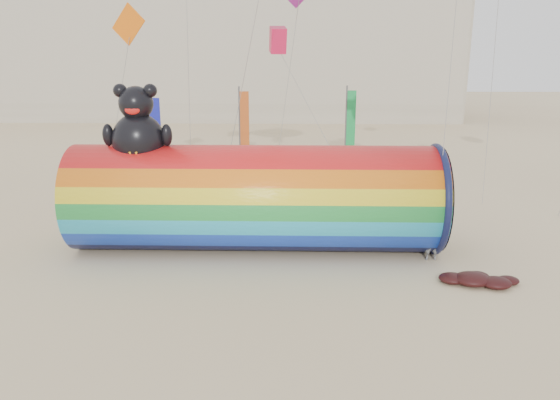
{
  "coord_description": "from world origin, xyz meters",
  "views": [
    {
      "loc": [
        0.96,
        -16.66,
        7.52
      ],
      "look_at": [
        0.5,
        1.5,
        2.4
      ],
      "focal_mm": 35.0,
      "sensor_mm": 36.0,
      "label": 1
    }
  ],
  "objects_px": {
    "windsock_assembly": "(256,195)",
    "fabric_bundle": "(478,280)",
    "hotel_building": "(176,20)",
    "kite_handler": "(432,239)"
  },
  "relations": [
    {
      "from": "windsock_assembly",
      "to": "fabric_bundle",
      "type": "distance_m",
      "value": 8.39
    },
    {
      "from": "windsock_assembly",
      "to": "hotel_building",
      "type": "bearing_deg",
      "value": 105.1
    },
    {
      "from": "windsock_assembly",
      "to": "kite_handler",
      "type": "bearing_deg",
      "value": -9.88
    },
    {
      "from": "hotel_building",
      "to": "fabric_bundle",
      "type": "xyz_separation_m",
      "value": [
        19.03,
        -45.99,
        -10.14
      ]
    },
    {
      "from": "fabric_bundle",
      "to": "windsock_assembly",
      "type": "bearing_deg",
      "value": 156.5
    },
    {
      "from": "hotel_building",
      "to": "kite_handler",
      "type": "distance_m",
      "value": 48.35
    },
    {
      "from": "windsock_assembly",
      "to": "fabric_bundle",
      "type": "relative_size",
      "value": 5.25
    },
    {
      "from": "windsock_assembly",
      "to": "kite_handler",
      "type": "distance_m",
      "value": 6.68
    },
    {
      "from": "hotel_building",
      "to": "fabric_bundle",
      "type": "height_order",
      "value": "hotel_building"
    },
    {
      "from": "windsock_assembly",
      "to": "kite_handler",
      "type": "height_order",
      "value": "windsock_assembly"
    }
  ]
}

